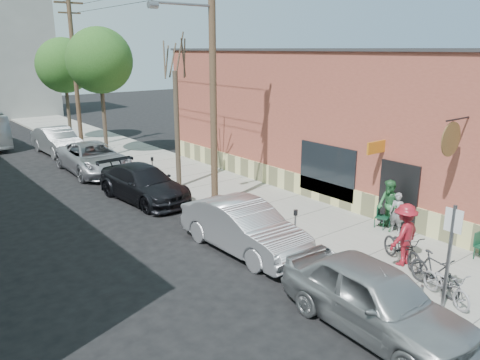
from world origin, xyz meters
TOP-DOWN VIEW (x-y plane):
  - ground at (0.00, 0.00)m, footprint 120.00×120.00m
  - sidewalk at (4.25, 11.00)m, footprint 4.50×58.00m
  - cafe_building at (8.99, 4.99)m, footprint 6.60×20.20m
  - sign_post at (2.35, -5.15)m, footprint 0.07×0.45m
  - parking_meter_near at (2.25, 0.12)m, footprint 0.14×0.14m
  - parking_meter_far at (2.25, 10.19)m, footprint 0.14×0.14m
  - utility_pole_near at (2.39, 5.10)m, footprint 3.57×0.28m
  - utility_pole_far at (2.45, 20.59)m, footprint 1.80×0.28m
  - tree_bare at (2.80, 8.59)m, footprint 0.24×0.24m
  - tree_leafy_mid at (2.80, 17.23)m, footprint 3.88×3.88m
  - tree_leafy_far at (2.80, 23.67)m, footprint 3.81×3.81m
  - patio_chair_a at (5.89, -0.80)m, footprint 0.65×0.65m
  - patron_grey at (5.87, -1.39)m, footprint 0.45×0.60m
  - patron_green at (5.87, -1.03)m, footprint 1.02×1.12m
  - cyclist at (3.79, -3.01)m, footprint 1.30×0.79m
  - cyclist_bike at (3.79, -3.01)m, footprint 1.42×2.08m
  - parked_bike_a at (3.04, -4.49)m, footprint 0.94×1.85m
  - parked_bike_b at (2.78, -4.98)m, footprint 1.13×1.79m
  - car_0 at (0.33, -4.48)m, footprint 2.32×5.15m
  - car_1 at (0.80, 1.08)m, footprint 1.90×5.13m
  - car_2 at (0.70, 8.13)m, footprint 2.64×5.49m
  - car_3 at (0.80, 14.23)m, footprint 2.93×5.99m
  - car_4 at (0.80, 20.27)m, footprint 1.97×5.23m

SIDE VIEW (x-z plane):
  - ground at x=0.00m, z-range 0.00..0.00m
  - sidewalk at x=4.25m, z-range 0.00..0.15m
  - patio_chair_a at x=5.89m, z-range 0.15..1.03m
  - parked_bike_b at x=2.78m, z-range 0.15..1.04m
  - cyclist_bike at x=3.79m, z-range 0.15..1.19m
  - parked_bike_a at x=3.04m, z-range 0.15..1.22m
  - car_2 at x=0.70m, z-range 0.00..1.54m
  - car_3 at x=0.80m, z-range 0.00..1.64m
  - car_1 at x=0.80m, z-range 0.00..1.68m
  - car_4 at x=0.80m, z-range 0.00..1.70m
  - car_0 at x=0.33m, z-range 0.00..1.72m
  - patron_grey at x=5.87m, z-range 0.15..1.65m
  - parking_meter_near at x=2.25m, z-range 0.36..1.60m
  - parking_meter_far at x=2.25m, z-range 0.36..1.60m
  - patron_green at x=5.87m, z-range 0.15..2.03m
  - cyclist at x=3.79m, z-range 0.15..2.11m
  - sign_post at x=2.35m, z-range 0.43..3.23m
  - tree_bare at x=2.80m, z-range 0.15..5.63m
  - cafe_building at x=8.99m, z-range 0.00..6.61m
  - utility_pole_far at x=2.45m, z-range 0.34..10.34m
  - utility_pole_near at x=2.39m, z-range 0.41..10.41m
  - tree_leafy_far at x=2.80m, z-range 1.84..9.06m
  - tree_leafy_mid at x=2.80m, z-range 2.05..9.76m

